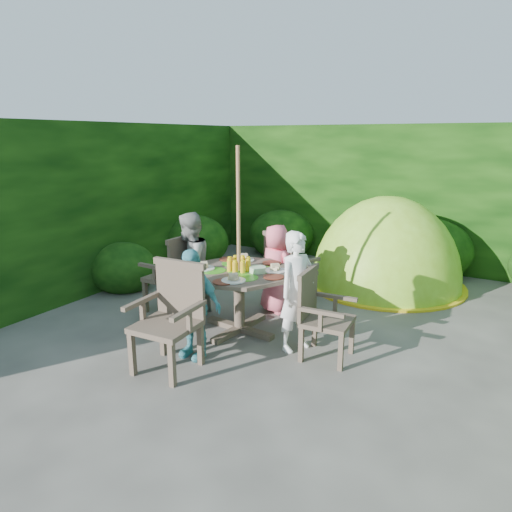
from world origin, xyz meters
The scene contains 13 objects.
ground centered at (0.00, 0.00, 0.00)m, with size 60.00×60.00×0.00m, color #474540.
hedge_enclosure centered at (0.00, 1.33, 1.25)m, with size 9.00×9.00×2.50m.
patio_table centered at (-0.91, -0.28, 0.65)m, with size 1.45×1.45×0.92m.
parasol_pole centered at (-0.92, -0.28, 1.10)m, with size 0.04×0.04×2.20m, color #8E6039.
garden_chair_right centered at (0.17, -0.41, 0.49)m, with size 0.52×0.58×0.91m.
garden_chair_left centered at (-2.00, -0.16, 0.54)m, with size 0.56×0.63×1.02m.
garden_chair_back centered at (-0.83, 0.81, 0.53)m, with size 0.74×0.69×1.00m.
garden_chair_front centered at (-1.04, -1.36, 0.56)m, with size 0.66×0.59×1.04m.
child_right centered at (-0.12, -0.36, 0.66)m, with size 0.48×0.32×1.33m, color white.
child_left centered at (-1.71, -0.20, 0.69)m, with size 0.67×0.52×1.38m, color gray.
child_back centered at (-0.84, 0.51, 0.59)m, with size 0.58×0.38×1.19m, color #FF6980.
child_front centered at (-1.00, -1.08, 0.59)m, with size 0.70×0.29×1.19m, color #4DA9B5.
dome_tent centered at (0.12, 2.38, 0.00)m, with size 2.87×2.87×2.82m.
Camera 1 is at (1.83, -4.63, 2.30)m, focal length 32.00 mm.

